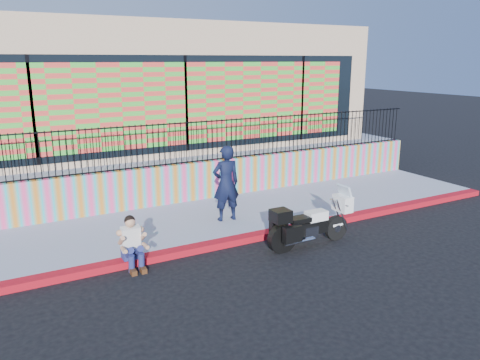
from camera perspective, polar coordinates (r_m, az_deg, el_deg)
ground at (r=11.14m, az=1.94°, el=-7.26°), size 90.00×90.00×0.00m
red_curb at (r=11.11m, az=1.94°, el=-6.90°), size 16.00×0.30×0.15m
sidewalk at (r=12.47m, az=-1.91°, el=-4.47°), size 16.00×3.00×0.15m
mural_wall at (r=13.68m, az=-4.95°, el=-0.07°), size 16.00×0.20×1.10m
metal_fence at (r=13.44m, az=-5.05°, el=4.69°), size 15.80×0.04×1.20m
elevated_platform at (r=18.38m, az=-11.37°, el=3.21°), size 16.00×10.00×1.25m
storefront_building at (r=17.85m, az=-11.58°, el=11.38°), size 14.00×8.06×4.00m
police_motorcycle at (r=10.68m, az=8.38°, el=-5.22°), size 2.11×0.70×1.31m
police_officer at (r=11.72m, az=-1.72°, el=-0.41°), size 0.74×0.51×1.93m
seated_man at (r=9.76m, az=-12.90°, el=-8.02°), size 0.54×0.71×1.06m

